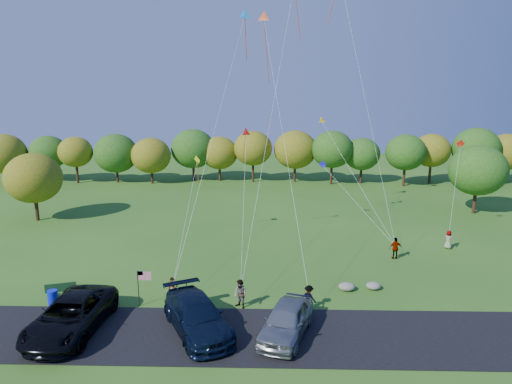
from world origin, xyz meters
TOP-DOWN VIEW (x-y plane):
  - ground at (0.00, 0.00)m, footprint 140.00×140.00m
  - asphalt_lane at (0.00, -4.00)m, footprint 44.00×6.00m
  - treeline at (0.01, 36.27)m, footprint 76.63×28.05m
  - minivan_dark at (-9.13, -3.91)m, footprint 3.48×6.99m
  - minivan_navy at (-2.22, -3.74)m, footprint 5.17×6.83m
  - minivan_silver at (2.64, -4.05)m, footprint 3.69×5.71m
  - flyer_a at (-4.32, -0.07)m, footprint 0.69×0.56m
  - flyer_b at (-0.03, -0.80)m, footprint 1.11×1.11m
  - flyer_c at (4.13, -0.80)m, footprint 1.12×1.03m
  - flyer_d at (11.72, 7.91)m, footprint 1.06×0.52m
  - flyer_e at (16.81, 10.40)m, footprint 0.91×0.89m
  - park_bench at (-11.58, 0.31)m, footprint 1.83×0.85m
  - trash_barrel at (-11.72, -0.61)m, footprint 0.61×0.61m
  - flag_assembly at (-6.05, -0.70)m, footprint 0.86×0.56m
  - boulder_near at (6.90, 1.89)m, footprint 1.10×0.86m
  - boulder_far at (8.71, 2.11)m, footprint 0.98×0.81m
  - kites_aloft at (3.36, 14.11)m, footprint 23.39×8.06m

SIDE VIEW (x-z plane):
  - ground at x=0.00m, z-range 0.00..0.00m
  - asphalt_lane at x=0.00m, z-range 0.00..0.06m
  - boulder_far at x=8.71m, z-range 0.00..0.51m
  - boulder_near at x=6.90m, z-range 0.00..0.55m
  - trash_barrel at x=-11.72m, z-range 0.00..0.92m
  - park_bench at x=-11.58m, z-range 0.04..1.08m
  - flyer_c at x=4.13m, z-range 0.00..1.52m
  - flyer_e at x=16.81m, z-range 0.00..1.57m
  - flyer_a at x=-4.32m, z-range 0.00..1.62m
  - flyer_d at x=11.72m, z-range 0.00..1.75m
  - flyer_b at x=-0.03m, z-range 0.00..1.82m
  - minivan_silver at x=2.64m, z-range 0.06..1.87m
  - minivan_navy at x=-2.22m, z-range 0.06..1.90m
  - minivan_dark at x=-9.13m, z-range 0.06..1.96m
  - flag_assembly at x=-6.05m, z-range 0.56..2.88m
  - treeline at x=0.01m, z-range 0.54..9.06m
  - kites_aloft at x=3.36m, z-range 8.68..25.85m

